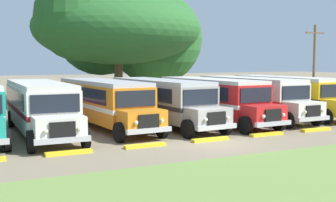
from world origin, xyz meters
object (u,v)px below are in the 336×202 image
object	(u,v)px
parked_bus_slot_1	(40,105)
parked_bus_slot_3	(162,100)
parked_bus_slot_5	(251,95)
utility_pole	(314,66)
parked_bus_slot_2	(105,101)
parked_bus_slot_4	(213,98)
parked_bus_slot_6	(287,94)
broad_shade_tree	(118,30)

from	to	relation	value
parked_bus_slot_1	parked_bus_slot_3	bearing A→B (deg)	91.90
parked_bus_slot_5	utility_pole	xyz separation A→B (m)	(5.72, -0.05, 2.00)
parked_bus_slot_2	parked_bus_slot_4	size ratio (longest dim) A/B	1.00
parked_bus_slot_4	parked_bus_slot_6	bearing A→B (deg)	93.63
parked_bus_slot_1	parked_bus_slot_2	distance (m)	3.95
parked_bus_slot_3	parked_bus_slot_2	bearing A→B (deg)	-103.06
parked_bus_slot_1	parked_bus_slot_4	bearing A→B (deg)	90.05
parked_bus_slot_6	utility_pole	world-z (taller)	utility_pole
parked_bus_slot_4	parked_bus_slot_5	world-z (taller)	same
parked_bus_slot_5	parked_bus_slot_6	size ratio (longest dim) A/B	1.00
parked_bus_slot_2	parked_bus_slot_3	size ratio (longest dim) A/B	1.00
parked_bus_slot_2	parked_bus_slot_4	distance (m)	7.10
parked_bus_slot_2	parked_bus_slot_3	bearing A→B (deg)	76.91
utility_pole	parked_bus_slot_2	bearing A→B (deg)	178.79
parked_bus_slot_1	parked_bus_slot_6	world-z (taller)	same
parked_bus_slot_1	parked_bus_slot_4	world-z (taller)	same
parked_bus_slot_3	utility_pole	distance (m)	12.94
parked_bus_slot_1	broad_shade_tree	bearing A→B (deg)	147.58
parked_bus_slot_1	broad_shade_tree	world-z (taller)	broad_shade_tree
parked_bus_slot_6	parked_bus_slot_1	bearing A→B (deg)	-88.22
parked_bus_slot_5	parked_bus_slot_6	distance (m)	3.39
parked_bus_slot_4	parked_bus_slot_5	size ratio (longest dim) A/B	1.00
broad_shade_tree	parked_bus_slot_6	bearing A→B (deg)	-62.42
parked_bus_slot_3	parked_bus_slot_4	distance (m)	3.56
parked_bus_slot_2	parked_bus_slot_5	size ratio (longest dim) A/B	1.01
parked_bus_slot_3	broad_shade_tree	size ratio (longest dim) A/B	0.64
parked_bus_slot_4	broad_shade_tree	bearing A→B (deg)	-179.24
parked_bus_slot_4	broad_shade_tree	xyz separation A→B (m)	(-0.88, 15.64, 5.36)
parked_bus_slot_1	utility_pole	size ratio (longest dim) A/B	1.63
parked_bus_slot_3	broad_shade_tree	distance (m)	16.50
broad_shade_tree	utility_pole	distance (m)	18.53
parked_bus_slot_6	utility_pole	distance (m)	3.08
parked_bus_slot_1	parked_bus_slot_4	distance (m)	10.93
parked_bus_slot_5	broad_shade_tree	world-z (taller)	broad_shade_tree
parked_bus_slot_3	parked_bus_slot_4	world-z (taller)	same
parked_bus_slot_2	parked_bus_slot_6	distance (m)	13.96
parked_bus_slot_4	utility_pole	bearing A→B (deg)	90.50
utility_pole	parked_bus_slot_5	bearing A→B (deg)	179.53
parked_bus_slot_5	parked_bus_slot_2	bearing A→B (deg)	-92.79
parked_bus_slot_5	utility_pole	size ratio (longest dim) A/B	1.63
parked_bus_slot_6	parked_bus_slot_2	bearing A→B (deg)	-90.71
parked_bus_slot_3	parked_bus_slot_5	xyz separation A→B (m)	(7.07, 0.27, 0.00)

